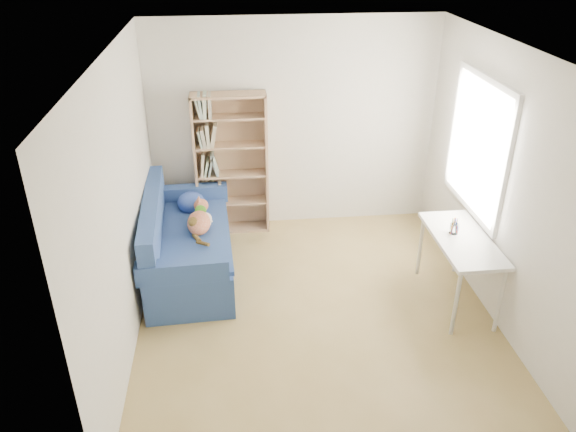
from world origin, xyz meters
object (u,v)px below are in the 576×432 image
(sofa, at_px, (185,244))
(pen_cup, at_px, (454,228))
(bookshelf, at_px, (232,170))
(desk, at_px, (462,245))

(sofa, distance_m, pen_cup, 2.87)
(bookshelf, bearing_deg, pen_cup, -37.71)
(sofa, height_order, pen_cup, sofa)
(sofa, relative_size, pen_cup, 11.10)
(bookshelf, xyz_separation_m, desk, (2.24, -1.79, -0.14))
(bookshelf, relative_size, desk, 1.53)
(desk, relative_size, pen_cup, 6.74)
(sofa, relative_size, bookshelf, 1.08)
(sofa, height_order, desk, sofa)
(bookshelf, bearing_deg, desk, -38.61)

